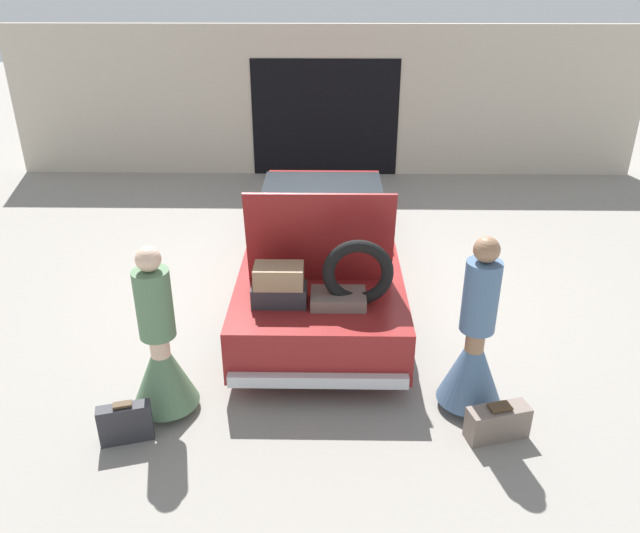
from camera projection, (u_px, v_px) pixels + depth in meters
name	position (u px, v px, depth m)	size (l,w,h in m)	color
ground_plane	(322.00, 282.00, 8.22)	(40.00, 40.00, 0.00)	gray
garage_wall_back	(325.00, 102.00, 11.87)	(12.00, 0.14, 2.80)	beige
car	(322.00, 244.00, 7.97)	(1.82, 5.10, 1.78)	maroon
person_left	(161.00, 355.00, 5.62)	(0.61, 0.61, 1.67)	beige
person_right	(474.00, 350.00, 5.65)	(0.60, 0.60, 1.74)	#997051
suitcase_beside_left_person	(126.00, 423.00, 5.41)	(0.47, 0.25, 0.40)	#2D2D33
suitcase_beside_right_person	(498.00, 422.00, 5.47)	(0.58, 0.34, 0.34)	#75665B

